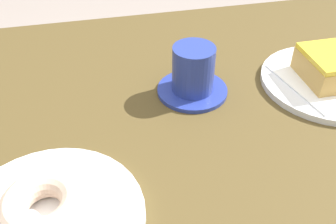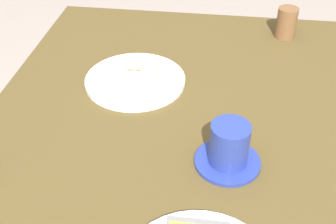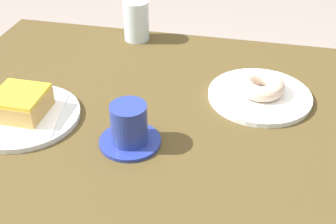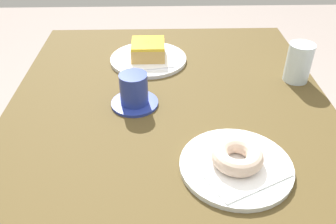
% 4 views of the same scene
% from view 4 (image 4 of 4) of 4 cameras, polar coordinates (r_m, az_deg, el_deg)
% --- Properties ---
extents(table, '(1.12, 0.83, 0.75)m').
position_cam_4_polar(table, '(0.92, 0.42, -5.07)').
color(table, '#4D3E1F').
rests_on(table, ground_plane).
extents(plate_glazed_square, '(0.24, 0.24, 0.01)m').
position_cam_4_polar(plate_glazed_square, '(1.13, -3.14, 8.42)').
color(plate_glazed_square, white).
rests_on(plate_glazed_square, table).
extents(napkin_glazed_square, '(0.19, 0.19, 0.00)m').
position_cam_4_polar(napkin_glazed_square, '(1.12, -3.15, 8.75)').
color(napkin_glazed_square, white).
rests_on(napkin_glazed_square, plate_glazed_square).
extents(donut_glazed_square, '(0.10, 0.10, 0.05)m').
position_cam_4_polar(donut_glazed_square, '(1.11, -3.19, 9.93)').
color(donut_glazed_square, tan).
rests_on(donut_glazed_square, napkin_glazed_square).
extents(plate_sugar_ring, '(0.23, 0.23, 0.01)m').
position_cam_4_polar(plate_sugar_ring, '(0.75, 10.77, -8.43)').
color(plate_sugar_ring, white).
rests_on(plate_sugar_ring, table).
extents(napkin_sugar_ring, '(0.21, 0.21, 0.00)m').
position_cam_4_polar(napkin_sugar_ring, '(0.74, 10.83, -8.02)').
color(napkin_sugar_ring, white).
rests_on(napkin_sugar_ring, plate_sugar_ring).
extents(donut_sugar_ring, '(0.10, 0.10, 0.03)m').
position_cam_4_polar(donut_sugar_ring, '(0.73, 10.99, -6.95)').
color(donut_sugar_ring, beige).
rests_on(donut_sugar_ring, napkin_sugar_ring).
extents(water_glass, '(0.07, 0.07, 0.11)m').
position_cam_4_polar(water_glass, '(1.06, 20.13, 7.41)').
color(water_glass, silver).
rests_on(water_glass, table).
extents(coffee_cup, '(0.12, 0.12, 0.09)m').
position_cam_4_polar(coffee_cup, '(0.90, -5.44, 3.29)').
color(coffee_cup, '#253694').
rests_on(coffee_cup, table).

